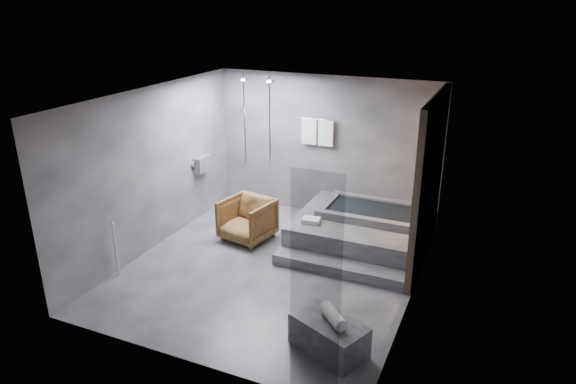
% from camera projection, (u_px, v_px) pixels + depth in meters
% --- Properties ---
extents(room, '(5.00, 5.04, 2.82)m').
position_uv_depth(room, '(301.00, 166.00, 7.86)').
color(room, '#323235').
rests_on(room, ground).
extents(tub_deck, '(2.20, 2.00, 0.50)m').
position_uv_depth(tub_deck, '(360.00, 230.00, 9.18)').
color(tub_deck, '#38383B').
rests_on(tub_deck, ground).
extents(tub_step, '(2.20, 0.36, 0.18)m').
position_uv_depth(tub_step, '(339.00, 268.00, 8.23)').
color(tub_step, '#38383B').
rests_on(tub_step, ground).
extents(concrete_bench, '(1.07, 0.85, 0.42)m').
position_uv_depth(concrete_bench, '(329.00, 336.00, 6.39)').
color(concrete_bench, '#303033').
rests_on(concrete_bench, ground).
extents(driftwood_chair, '(0.97, 0.99, 0.77)m').
position_uv_depth(driftwood_chair, '(247.00, 220.00, 9.29)').
color(driftwood_chair, '#3E240F').
rests_on(driftwood_chair, ground).
extents(rolled_towel, '(0.43, 0.43, 0.16)m').
position_uv_depth(rolled_towel, '(333.00, 316.00, 6.27)').
color(rolled_towel, white).
rests_on(rolled_towel, concrete_bench).
extents(deck_towel, '(0.33, 0.25, 0.08)m').
position_uv_depth(deck_towel, '(311.00, 220.00, 8.87)').
color(deck_towel, white).
rests_on(deck_towel, tub_deck).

